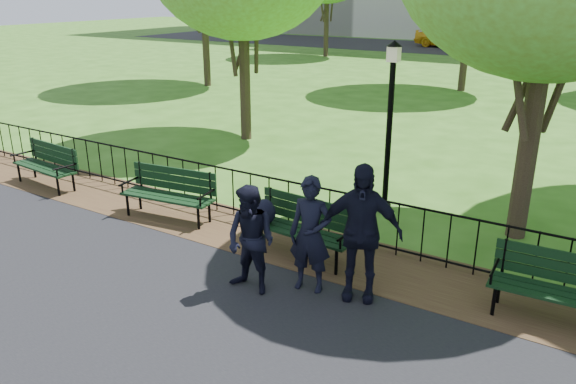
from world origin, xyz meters
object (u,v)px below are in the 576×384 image
Objects in this scene: park_bench_left_b at (48,161)px; park_bench_right_a at (565,282)px; park_bench_left_a at (170,188)px; lamppost at (390,122)px; person_mid at (251,240)px; person_left at (311,235)px; park_bench_main at (289,218)px; taxi at (448,36)px; person_right at (360,232)px.

park_bench_right_a reaches higher than park_bench_left_b.
park_bench_left_a is 3.42m from park_bench_left_b.
lamppost is 3.89m from person_mid.
person_left is (0.28, -3.28, -0.88)m from lamppost.
person_left reaches higher than park_bench_main.
park_bench_main is 1.02× the size of park_bench_right_a.
person_mid is at bearing -157.68° from taxi.
taxi is at bearing 106.63° from park_bench_right_a.
park_bench_left_a reaches higher than park_bench_left_b.
person_right reaches higher than person_mid.
lamppost is at bearing -155.56° from taxi.
park_bench_left_b is at bearing 162.36° from person_left.
person_left is 0.68m from person_right.
person_left is 0.81m from person_mid.
person_left is at bearing 175.10° from person_right.
lamppost is (0.57, 2.48, 1.10)m from park_bench_main.
person_left reaches higher than park_bench_left_a.
park_bench_right_a is 1.15× the size of person_mid.
lamppost is 3.41m from person_left.
park_bench_right_a is 0.93× the size of person_right.
person_right is (0.93, -3.12, -0.75)m from lamppost.
taxi is at bearing 98.36° from park_bench_left_b.
taxi is at bearing 91.31° from park_bench_left_a.
lamppost is at bearing 29.02° from park_bench_left_a.
park_bench_right_a is 0.56× the size of lamppost.
park_bench_left_a is at bearing 6.01° from park_bench_left_b.
person_right reaches higher than park_bench_left_b.
park_bench_left_b is 6.94m from person_left.
park_bench_main is 2.77m from lamppost.
person_mid is at bearing -7.02° from park_bench_left_b.
lamppost reaches higher than park_bench_main.
park_bench_left_b is 9.95m from park_bench_right_a.
park_bench_main is at bearing 179.47° from park_bench_right_a.
taxi reaches higher than park_bench_left_a.
person_right is (1.30, 0.64, 0.18)m from person_mid.
park_bench_left_b is 0.37× the size of taxi.
person_mid is (0.20, -1.29, 0.17)m from park_bench_main.
lamppost is at bearing 84.22° from person_left.
park_bench_left_b is at bearing 169.85° from person_mid.
taxi is at bearing 85.90° from person_right.
lamppost is (6.60, 2.44, 1.15)m from park_bench_left_b.
taxi reaches higher than park_bench_left_b.
person_right is at bearing -19.42° from park_bench_main.
person_mid is (6.23, -1.33, 0.21)m from park_bench_left_b.
person_left is at bearing -165.38° from park_bench_right_a.
person_left is 0.86× the size of person_right.
park_bench_main is 1.31m from person_mid.
person_left is (0.85, -0.81, 0.22)m from park_bench_main.
taxi is at bearing 107.00° from park_bench_main.
park_bench_left_b is at bearing 155.41° from person_right.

